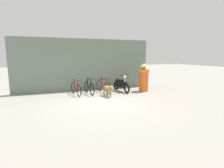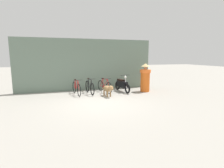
{
  "view_description": "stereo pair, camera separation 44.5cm",
  "coord_description": "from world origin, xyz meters",
  "px_view_note": "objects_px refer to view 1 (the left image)",
  "views": [
    {
      "loc": [
        -2.18,
        -7.45,
        2.14
      ],
      "look_at": [
        0.98,
        1.2,
        0.65
      ],
      "focal_mm": 28.0,
      "sensor_mm": 36.0,
      "label": 1
    },
    {
      "loc": [
        -1.75,
        -7.59,
        2.14
      ],
      "look_at": [
        0.98,
        1.2,
        0.65
      ],
      "focal_mm": 28.0,
      "sensor_mm": 36.0,
      "label": 2
    }
  ],
  "objects_px": {
    "bicycle_2": "(104,86)",
    "bicycle_0": "(76,88)",
    "person_in_robes": "(144,77)",
    "stray_dog": "(108,89)",
    "bicycle_1": "(89,87)",
    "motorcycle": "(121,85)"
  },
  "relations": [
    {
      "from": "bicycle_2",
      "to": "bicycle_0",
      "type": "bearing_deg",
      "value": -100.71
    },
    {
      "from": "person_in_robes",
      "to": "stray_dog",
      "type": "bearing_deg",
      "value": 35.28
    },
    {
      "from": "bicycle_1",
      "to": "bicycle_2",
      "type": "bearing_deg",
      "value": 90.62
    },
    {
      "from": "motorcycle",
      "to": "stray_dog",
      "type": "bearing_deg",
      "value": -57.46
    },
    {
      "from": "bicycle_2",
      "to": "person_in_robes",
      "type": "relative_size",
      "value": 0.93
    },
    {
      "from": "bicycle_0",
      "to": "person_in_robes",
      "type": "relative_size",
      "value": 0.97
    },
    {
      "from": "bicycle_1",
      "to": "bicycle_2",
      "type": "height_order",
      "value": "bicycle_1"
    },
    {
      "from": "motorcycle",
      "to": "stray_dog",
      "type": "xyz_separation_m",
      "value": [
        -1.17,
        -0.98,
        -0.01
      ]
    },
    {
      "from": "bicycle_1",
      "to": "motorcycle",
      "type": "relative_size",
      "value": 0.92
    },
    {
      "from": "bicycle_2",
      "to": "motorcycle",
      "type": "relative_size",
      "value": 0.88
    },
    {
      "from": "bicycle_0",
      "to": "bicycle_2",
      "type": "relative_size",
      "value": 1.04
    },
    {
      "from": "motorcycle",
      "to": "stray_dog",
      "type": "distance_m",
      "value": 1.53
    },
    {
      "from": "bicycle_0",
      "to": "bicycle_2",
      "type": "bearing_deg",
      "value": 85.48
    },
    {
      "from": "motorcycle",
      "to": "person_in_robes",
      "type": "bearing_deg",
      "value": 66.11
    },
    {
      "from": "bicycle_2",
      "to": "stray_dog",
      "type": "xyz_separation_m",
      "value": [
        -0.11,
        -1.15,
        0.06
      ]
    },
    {
      "from": "bicycle_1",
      "to": "person_in_robes",
      "type": "bearing_deg",
      "value": 76.01
    },
    {
      "from": "motorcycle",
      "to": "person_in_robes",
      "type": "height_order",
      "value": "person_in_robes"
    },
    {
      "from": "bicycle_2",
      "to": "stray_dog",
      "type": "height_order",
      "value": "bicycle_2"
    },
    {
      "from": "bicycle_1",
      "to": "motorcycle",
      "type": "bearing_deg",
      "value": 82.14
    },
    {
      "from": "bicycle_0",
      "to": "stray_dog",
      "type": "bearing_deg",
      "value": 47.57
    },
    {
      "from": "bicycle_0",
      "to": "motorcycle",
      "type": "height_order",
      "value": "motorcycle"
    },
    {
      "from": "stray_dog",
      "to": "motorcycle",
      "type": "bearing_deg",
      "value": 117.26
    }
  ]
}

